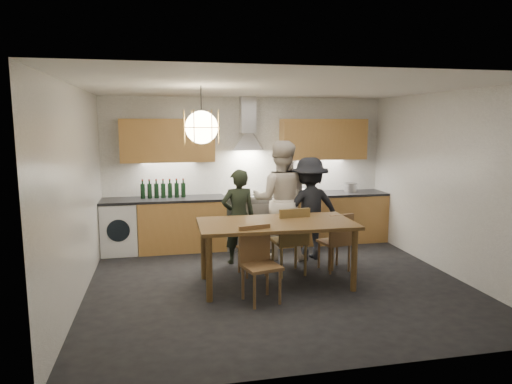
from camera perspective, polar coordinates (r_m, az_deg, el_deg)
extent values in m
plane|color=black|center=(6.32, 2.71, -11.31)|extent=(5.00, 5.00, 0.00)
cube|color=white|center=(8.18, -1.19, 2.66)|extent=(5.00, 0.02, 2.60)
cube|color=white|center=(3.90, 11.19, -4.21)|extent=(5.00, 0.02, 2.60)
cube|color=white|center=(5.89, -21.45, -0.30)|extent=(0.02, 4.50, 2.60)
cube|color=white|center=(7.05, 22.86, 1.01)|extent=(0.02, 4.50, 2.60)
cube|color=white|center=(5.95, 2.89, 12.93)|extent=(5.00, 4.50, 0.02)
cube|color=tan|center=(7.89, -9.20, -4.08)|extent=(1.45, 0.60, 0.86)
cube|color=tan|center=(8.43, 9.14, -3.26)|extent=(2.05, 0.60, 0.86)
cube|color=white|center=(7.92, -16.65, -4.34)|extent=(0.58, 0.58, 0.85)
cube|color=black|center=(7.80, -11.48, -0.93)|extent=(2.05, 0.62, 0.04)
cube|color=black|center=(8.35, 9.21, -0.24)|extent=(2.05, 0.62, 0.04)
cube|color=silver|center=(8.03, -0.77, -3.96)|extent=(0.90, 0.60, 0.80)
cube|color=black|center=(7.76, -0.36, -4.56)|extent=(0.78, 0.02, 0.42)
cube|color=slate|center=(7.95, -0.78, -0.87)|extent=(0.90, 0.60, 0.08)
cube|color=silver|center=(7.69, -0.41, -0.74)|extent=(0.90, 0.08, 0.04)
cube|color=tan|center=(7.82, -10.97, 6.34)|extent=(1.55, 0.35, 0.72)
cube|color=tan|center=(8.34, 8.42, 6.54)|extent=(1.55, 0.35, 0.72)
cube|color=silver|center=(8.01, -1.04, 9.62)|extent=(0.26, 0.22, 0.62)
cylinder|color=black|center=(5.67, -6.86, 10.56)|extent=(0.01, 0.01, 0.50)
sphere|color=#FFE0A5|center=(5.66, -6.82, 8.03)|extent=(0.40, 0.40, 0.40)
torus|color=gold|center=(5.66, -6.82, 8.03)|extent=(0.43, 0.43, 0.01)
cube|color=brown|center=(6.03, 2.55, -3.96)|extent=(2.06, 1.05, 0.05)
cylinder|color=brown|center=(5.60, -5.88, -9.57)|extent=(0.08, 0.08, 0.82)
cylinder|color=brown|center=(6.40, -6.56, -7.24)|extent=(0.08, 0.08, 0.82)
cylinder|color=brown|center=(6.04, 12.18, -8.35)|extent=(0.08, 0.08, 0.82)
cylinder|color=brown|center=(6.79, 9.39, -6.37)|extent=(0.08, 0.08, 0.82)
cube|color=brown|center=(6.55, -0.47, -7.04)|extent=(0.43, 0.43, 0.03)
cube|color=brown|center=(6.35, 0.13, -5.55)|extent=(0.36, 0.11, 0.39)
cylinder|color=brown|center=(6.79, 0.15, -8.23)|extent=(0.03, 0.03, 0.37)
cylinder|color=brown|center=(6.54, 1.23, -8.90)|extent=(0.03, 0.03, 0.37)
cylinder|color=brown|center=(6.68, -2.13, -8.52)|extent=(0.03, 0.03, 0.37)
cylinder|color=brown|center=(6.42, -1.13, -9.22)|extent=(0.03, 0.03, 0.37)
cube|color=brown|center=(6.58, 4.15, -6.14)|extent=(0.48, 0.48, 0.04)
cube|color=brown|center=(6.34, 4.84, -4.27)|extent=(0.45, 0.08, 0.49)
cylinder|color=brown|center=(6.87, 4.98, -7.66)|extent=(0.04, 0.04, 0.46)
cylinder|color=brown|center=(6.56, 6.18, -8.49)|extent=(0.04, 0.04, 0.46)
cylinder|color=brown|center=(6.75, 2.12, -7.94)|extent=(0.04, 0.04, 0.46)
cylinder|color=brown|center=(6.43, 3.20, -8.81)|extent=(0.04, 0.04, 0.46)
cube|color=brown|center=(6.83, 9.74, -6.19)|extent=(0.46, 0.46, 0.04)
cube|color=brown|center=(6.63, 10.63, -4.59)|extent=(0.39, 0.11, 0.43)
cylinder|color=brown|center=(7.10, 10.08, -7.46)|extent=(0.03, 0.03, 0.40)
cylinder|color=brown|center=(6.85, 11.55, -8.10)|extent=(0.03, 0.03, 0.40)
cylinder|color=brown|center=(6.94, 7.87, -7.79)|extent=(0.03, 0.03, 0.40)
cylinder|color=brown|center=(6.68, 9.29, -8.47)|extent=(0.03, 0.03, 0.40)
cube|color=brown|center=(5.55, 0.65, -9.30)|extent=(0.50, 0.50, 0.04)
cube|color=brown|center=(5.65, -0.18, -6.39)|extent=(0.41, 0.13, 0.45)
cylinder|color=brown|center=(5.42, -0.19, -12.36)|extent=(0.04, 0.04, 0.42)
cylinder|color=brown|center=(5.71, -1.65, -11.26)|extent=(0.04, 0.04, 0.42)
cylinder|color=brown|center=(5.56, 3.01, -11.82)|extent=(0.04, 0.04, 0.42)
cylinder|color=brown|center=(5.84, 1.42, -10.79)|extent=(0.04, 0.04, 0.42)
imported|color=black|center=(7.00, -2.21, -3.09)|extent=(0.57, 0.40, 1.46)
imported|color=beige|center=(7.24, 3.07, -1.01)|extent=(1.08, 0.95, 1.88)
imported|color=black|center=(7.25, 6.69, -2.08)|extent=(1.09, 0.69, 1.62)
imported|color=#B7B7BB|center=(8.19, 6.81, 0.06)|extent=(0.35, 0.35, 0.08)
cylinder|color=#B4B4B8|center=(8.49, 11.72, 0.52)|extent=(0.25, 0.25, 0.16)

